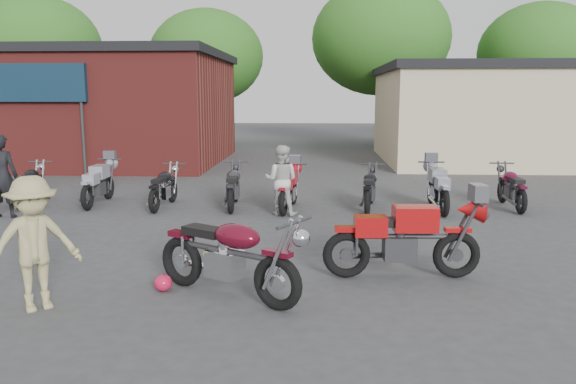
{
  "coord_description": "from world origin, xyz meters",
  "views": [
    {
      "loc": [
        0.83,
        -7.77,
        2.62
      ],
      "look_at": [
        0.31,
        2.13,
        0.9
      ],
      "focal_mm": 35.0,
      "sensor_mm": 36.0,
      "label": 1
    }
  ],
  "objects_px": {
    "vintage_motorcycle": "(229,250)",
    "person_tan": "(34,244)",
    "row_bike_5": "(370,186)",
    "row_bike_3": "(233,184)",
    "sportbike": "(405,235)",
    "row_bike_0": "(30,183)",
    "row_bike_2": "(164,185)",
    "row_bike_1": "(98,181)",
    "row_bike_4": "(289,186)",
    "helmet": "(163,283)",
    "person_light": "(281,180)",
    "row_bike_7": "(512,185)",
    "row_bike_6": "(438,186)",
    "person_dark": "(2,176)"
  },
  "relations": [
    {
      "from": "sportbike",
      "to": "row_bike_3",
      "type": "height_order",
      "value": "sportbike"
    },
    {
      "from": "row_bike_2",
      "to": "row_bike_0",
      "type": "bearing_deg",
      "value": 89.75
    },
    {
      "from": "row_bike_3",
      "to": "row_bike_2",
      "type": "bearing_deg",
      "value": 88.54
    },
    {
      "from": "vintage_motorcycle",
      "to": "row_bike_3",
      "type": "relative_size",
      "value": 1.16
    },
    {
      "from": "row_bike_6",
      "to": "row_bike_7",
      "type": "xyz_separation_m",
      "value": [
        1.77,
        0.34,
        -0.03
      ]
    },
    {
      "from": "person_light",
      "to": "row_bike_7",
      "type": "height_order",
      "value": "person_light"
    },
    {
      "from": "person_light",
      "to": "helmet",
      "type": "bearing_deg",
      "value": 84.66
    },
    {
      "from": "vintage_motorcycle",
      "to": "row_bike_6",
      "type": "relative_size",
      "value": 1.13
    },
    {
      "from": "row_bike_6",
      "to": "row_bike_3",
      "type": "bearing_deg",
      "value": 89.29
    },
    {
      "from": "row_bike_2",
      "to": "row_bike_6",
      "type": "xyz_separation_m",
      "value": [
        6.36,
        -0.01,
        0.04
      ]
    },
    {
      "from": "row_bike_7",
      "to": "row_bike_1",
      "type": "bearing_deg",
      "value": 91.37
    },
    {
      "from": "vintage_motorcycle",
      "to": "row_bike_3",
      "type": "xyz_separation_m",
      "value": [
        -0.84,
        5.96,
        -0.09
      ]
    },
    {
      "from": "person_light",
      "to": "row_bike_4",
      "type": "bearing_deg",
      "value": -95.55
    },
    {
      "from": "row_bike_0",
      "to": "row_bike_4",
      "type": "bearing_deg",
      "value": -102.23
    },
    {
      "from": "sportbike",
      "to": "row_bike_0",
      "type": "bearing_deg",
      "value": 145.01
    },
    {
      "from": "row_bike_0",
      "to": "person_light",
      "type": "bearing_deg",
      "value": -107.39
    },
    {
      "from": "person_dark",
      "to": "row_bike_0",
      "type": "height_order",
      "value": "person_dark"
    },
    {
      "from": "row_bike_1",
      "to": "row_bike_4",
      "type": "bearing_deg",
      "value": -96.42
    },
    {
      "from": "sportbike",
      "to": "helmet",
      "type": "relative_size",
      "value": 8.84
    },
    {
      "from": "row_bike_1",
      "to": "helmet",
      "type": "bearing_deg",
      "value": -153.12
    },
    {
      "from": "vintage_motorcycle",
      "to": "person_dark",
      "type": "distance_m",
      "value": 7.28
    },
    {
      "from": "person_dark",
      "to": "row_bike_0",
      "type": "distance_m",
      "value": 1.52
    },
    {
      "from": "row_bike_6",
      "to": "sportbike",
      "type": "bearing_deg",
      "value": 163.46
    },
    {
      "from": "row_bike_6",
      "to": "row_bike_4",
      "type": "bearing_deg",
      "value": 92.24
    },
    {
      "from": "person_dark",
      "to": "row_bike_3",
      "type": "distance_m",
      "value": 4.99
    },
    {
      "from": "vintage_motorcycle",
      "to": "sportbike",
      "type": "height_order",
      "value": "vintage_motorcycle"
    },
    {
      "from": "person_dark",
      "to": "row_bike_5",
      "type": "height_order",
      "value": "person_dark"
    },
    {
      "from": "row_bike_1",
      "to": "row_bike_6",
      "type": "height_order",
      "value": "row_bike_6"
    },
    {
      "from": "helmet",
      "to": "row_bike_3",
      "type": "distance_m",
      "value": 5.76
    },
    {
      "from": "helmet",
      "to": "row_bike_7",
      "type": "bearing_deg",
      "value": 42.29
    },
    {
      "from": "person_light",
      "to": "row_bike_3",
      "type": "relative_size",
      "value": 0.8
    },
    {
      "from": "sportbike",
      "to": "person_tan",
      "type": "distance_m",
      "value": 4.93
    },
    {
      "from": "helmet",
      "to": "row_bike_1",
      "type": "bearing_deg",
      "value": 118.33
    },
    {
      "from": "vintage_motorcycle",
      "to": "person_tan",
      "type": "xyz_separation_m",
      "value": [
        -2.31,
        -0.5,
        0.19
      ]
    },
    {
      "from": "vintage_motorcycle",
      "to": "person_dark",
      "type": "height_order",
      "value": "person_dark"
    },
    {
      "from": "sportbike",
      "to": "row_bike_1",
      "type": "xyz_separation_m",
      "value": [
        -6.55,
        5.22,
        -0.07
      ]
    },
    {
      "from": "helmet",
      "to": "row_bike_2",
      "type": "relative_size",
      "value": 0.14
    },
    {
      "from": "person_dark",
      "to": "row_bike_4",
      "type": "height_order",
      "value": "person_dark"
    },
    {
      "from": "row_bike_6",
      "to": "row_bike_2",
      "type": "bearing_deg",
      "value": 90.21
    },
    {
      "from": "row_bike_3",
      "to": "helmet",
      "type": "bearing_deg",
      "value": 174.93
    },
    {
      "from": "vintage_motorcycle",
      "to": "row_bike_0",
      "type": "distance_m",
      "value": 8.39
    },
    {
      "from": "vintage_motorcycle",
      "to": "row_bike_5",
      "type": "bearing_deg",
      "value": 99.28
    },
    {
      "from": "row_bike_5",
      "to": "row_bike_4",
      "type": "bearing_deg",
      "value": 105.08
    },
    {
      "from": "vintage_motorcycle",
      "to": "row_bike_1",
      "type": "bearing_deg",
      "value": 154.7
    },
    {
      "from": "row_bike_5",
      "to": "row_bike_1",
      "type": "bearing_deg",
      "value": 97.14
    },
    {
      "from": "row_bike_1",
      "to": "person_dark",
      "type": "bearing_deg",
      "value": 135.11
    },
    {
      "from": "row_bike_1",
      "to": "row_bike_3",
      "type": "xyz_separation_m",
      "value": [
        3.31,
        -0.2,
        -0.01
      ]
    },
    {
      "from": "person_light",
      "to": "row_bike_1",
      "type": "bearing_deg",
      "value": -2.97
    },
    {
      "from": "row_bike_5",
      "to": "vintage_motorcycle",
      "type": "bearing_deg",
      "value": 167.44
    },
    {
      "from": "row_bike_0",
      "to": "row_bike_5",
      "type": "distance_m",
      "value": 8.13
    }
  ]
}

